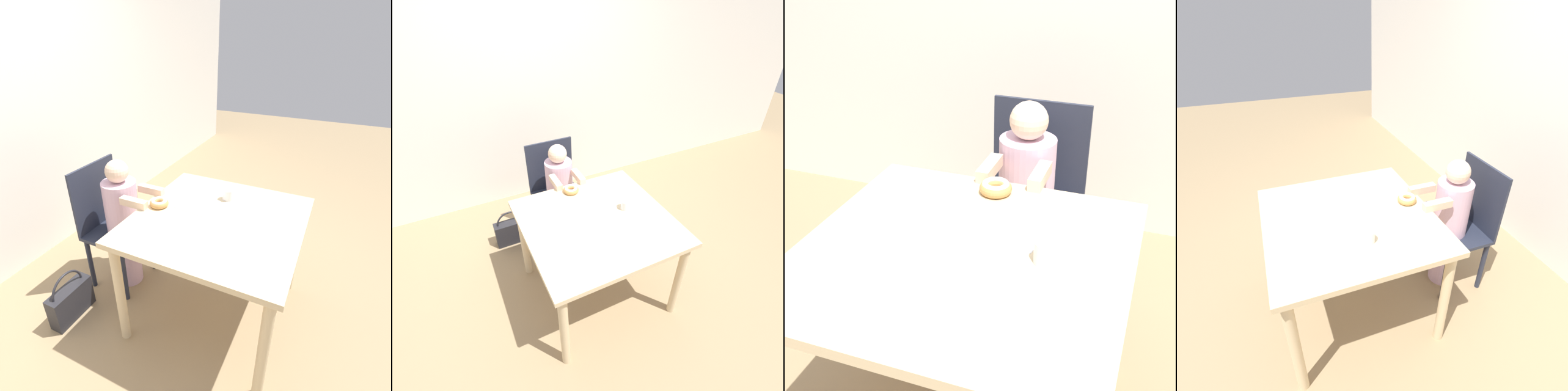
{
  "view_description": "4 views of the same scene",
  "coord_description": "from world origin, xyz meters",
  "views": [
    {
      "loc": [
        -1.46,
        -0.55,
        1.76
      ],
      "look_at": [
        0.0,
        0.15,
        0.9
      ],
      "focal_mm": 28.0,
      "sensor_mm": 36.0,
      "label": 1
    },
    {
      "loc": [
        -0.77,
        -1.42,
        2.19
      ],
      "look_at": [
        0.0,
        0.15,
        0.9
      ],
      "focal_mm": 28.0,
      "sensor_mm": 36.0,
      "label": 2
    },
    {
      "loc": [
        0.52,
        -1.29,
        1.72
      ],
      "look_at": [
        0.0,
        0.15,
        0.9
      ],
      "focal_mm": 50.0,
      "sensor_mm": 36.0,
      "label": 3
    },
    {
      "loc": [
        1.42,
        -0.38,
        1.86
      ],
      "look_at": [
        0.0,
        0.15,
        0.9
      ],
      "focal_mm": 28.0,
      "sensor_mm": 36.0,
      "label": 4
    }
  ],
  "objects": [
    {
      "name": "chair",
      "position": [
        0.0,
        0.85,
        0.5
      ],
      "size": [
        0.44,
        0.38,
        0.96
      ],
      "color": "#232838",
      "rests_on": "ground_plane"
    },
    {
      "name": "child_figure",
      "position": [
        0.0,
        0.73,
        0.52
      ],
      "size": [
        0.25,
        0.41,
        1.02
      ],
      "color": "silver",
      "rests_on": "ground_plane"
    },
    {
      "name": "dining_table",
      "position": [
        0.0,
        0.0,
        0.67
      ],
      "size": [
        1.02,
        0.99,
        0.78
      ],
      "color": "beige",
      "rests_on": "ground_plane"
    },
    {
      "name": "cup",
      "position": [
        0.25,
        0.03,
        0.81
      ],
      "size": [
        0.07,
        0.07,
        0.07
      ],
      "color": "white",
      "rests_on": "dining_table"
    },
    {
      "name": "handbag",
      "position": [
        -0.47,
        0.87,
        0.14
      ],
      "size": [
        0.32,
        0.1,
        0.38
      ],
      "color": "#232328",
      "rests_on": "ground_plane"
    },
    {
      "name": "ground_plane",
      "position": [
        0.0,
        0.0,
        0.0
      ],
      "size": [
        12.0,
        12.0,
        0.0
      ],
      "primitive_type": "plane",
      "color": "#997F5B"
    },
    {
      "name": "donut",
      "position": [
        -0.03,
        0.4,
        0.8
      ],
      "size": [
        0.12,
        0.12,
        0.05
      ],
      "color": "tan",
      "rests_on": "dining_table"
    },
    {
      "name": "napkin",
      "position": [
        0.1,
        0.18,
        0.78
      ],
      "size": [
        0.25,
        0.25,
        0.0
      ],
      "color": "white",
      "rests_on": "dining_table"
    }
  ]
}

